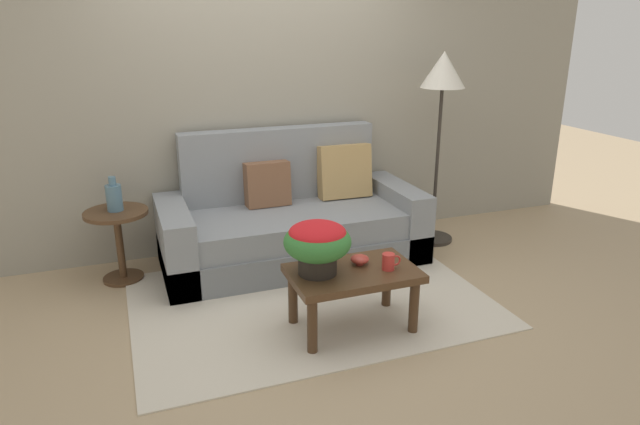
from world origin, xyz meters
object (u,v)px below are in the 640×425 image
side_table (118,233)px  potted_plant (317,242)px  coffee_table (353,280)px  coffee_mug (389,262)px  couch (292,223)px  floor_lamp (442,87)px  snack_bowl (360,259)px  table_vase (114,197)px

side_table → potted_plant: bearing=-47.5°
coffee_table → potted_plant: potted_plant is taller
potted_plant → coffee_table: bearing=-8.2°
coffee_mug → couch: bearing=100.3°
coffee_table → side_table: size_ratio=1.44×
floor_lamp → coffee_table: bearing=-137.9°
side_table → coffee_mug: 2.08m
snack_bowl → couch: bearing=94.7°
floor_lamp → potted_plant: floor_lamp is taller
coffee_table → table_vase: bearing=136.6°
coffee_table → potted_plant: (-0.23, 0.03, 0.28)m
couch → table_vase: bearing=177.0°
side_table → table_vase: 0.28m
side_table → coffee_mug: (1.58, -1.35, 0.08)m
coffee_table → side_table: bearing=136.9°
potted_plant → coffee_mug: potted_plant is taller
couch → coffee_table: size_ratio=2.61×
floor_lamp → table_vase: 2.76m
floor_lamp → couch: bearing=178.2°
side_table → coffee_mug: side_table is taller
coffee_mug → table_vase: table_vase is taller
couch → side_table: couch is taller
snack_bowl → table_vase: table_vase is taller
coffee_table → couch: bearing=91.0°
coffee_table → potted_plant: size_ratio=1.93×
side_table → snack_bowl: (1.44, -1.21, 0.06)m
floor_lamp → potted_plant: bearing=-143.2°
potted_plant → couch: bearing=80.2°
side_table → potted_plant: potted_plant is taller
couch → floor_lamp: bearing=-1.8°
potted_plant → table_vase: 1.70m
coffee_table → coffee_mug: size_ratio=6.33×
coffee_table → table_vase: 1.91m
floor_lamp → potted_plant: size_ratio=4.00×
floor_lamp → coffee_mug: bearing=-131.2°
side_table → snack_bowl: 1.88m
potted_plant → table_vase: table_vase is taller
potted_plant → floor_lamp: bearing=36.8°
potted_plant → snack_bowl: size_ratio=3.45×
coffee_mug → snack_bowl: bearing=136.5°
couch → potted_plant: bearing=-99.8°
potted_plant → table_vase: (-1.14, 1.26, 0.05)m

